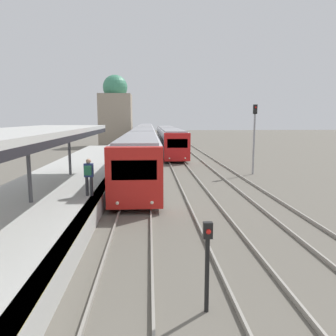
# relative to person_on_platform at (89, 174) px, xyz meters

# --- Properties ---
(platform_canopy) EXTENTS (4.00, 17.16, 2.99)m
(platform_canopy) POSITION_rel_person_on_platform_xyz_m (-2.16, -1.02, 1.88)
(platform_canopy) COLOR beige
(platform_canopy) RESTS_ON station_platform
(person_on_platform) EXTENTS (0.40, 0.40, 1.66)m
(person_on_platform) POSITION_rel_person_on_platform_xyz_m (0.00, 0.00, 0.00)
(person_on_platform) COLOR #2D2D33
(person_on_platform) RESTS_ON station_platform
(train_near) EXTENTS (2.57, 60.73, 3.15)m
(train_near) POSITION_rel_person_on_platform_xyz_m (2.02, 30.11, -0.09)
(train_near) COLOR red
(train_near) RESTS_ON ground_plane
(train_far) EXTENTS (2.49, 28.19, 3.04)m
(train_far) POSITION_rel_person_on_platform_xyz_m (5.33, 30.14, -0.15)
(train_far) COLOR red
(train_far) RESTS_ON ground_plane
(signal_post_near) EXTENTS (0.20, 0.21, 2.07)m
(signal_post_near) POSITION_rel_person_on_platform_xyz_m (3.93, -7.76, -0.57)
(signal_post_near) COLOR black
(signal_post_near) RESTS_ON ground_plane
(signal_mast_far) EXTENTS (0.28, 0.29, 5.31)m
(signal_mast_far) POSITION_rel_person_on_platform_xyz_m (10.69, 10.12, 1.48)
(signal_mast_far) COLOR gray
(signal_mast_far) RESTS_ON ground_plane
(distant_domed_building) EXTENTS (4.87, 4.87, 10.87)m
(distant_domed_building) POSITION_rel_person_on_platform_xyz_m (-2.42, 37.22, 3.23)
(distant_domed_building) COLOR gray
(distant_domed_building) RESTS_ON ground_plane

